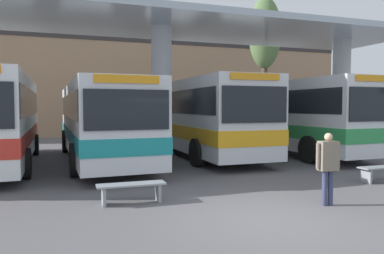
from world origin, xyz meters
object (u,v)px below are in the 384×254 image
object	(u,v)px
waiting_bench_mid_platform	(383,170)
waiting_bench_far_platform	(131,189)
transit_bus_center_bay	(100,118)
poplar_tree_behind_left	(265,36)
pedestrian_waiting	(328,161)
transit_bus_far_right_bay	(288,114)
transit_bus_right_bay	(198,114)

from	to	relation	value
waiting_bench_mid_platform	waiting_bench_far_platform	xyz separation A→B (m)	(-7.51, 0.00, -0.00)
transit_bus_center_bay	poplar_tree_behind_left	xyz separation A→B (m)	(10.70, 5.01, 4.96)
waiting_bench_far_platform	pedestrian_waiting	bearing A→B (deg)	-21.69
waiting_bench_mid_platform	waiting_bench_far_platform	size ratio (longest dim) A/B	1.01
transit_bus_far_right_bay	waiting_bench_far_platform	size ratio (longest dim) A/B	6.54
waiting_bench_mid_platform	poplar_tree_behind_left	size ratio (longest dim) A/B	0.17
transit_bus_right_bay	poplar_tree_behind_left	size ratio (longest dim) A/B	1.19
transit_bus_right_bay	waiting_bench_mid_platform	xyz separation A→B (m)	(3.00, -7.82, -1.54)
poplar_tree_behind_left	transit_bus_far_right_bay	bearing A→B (deg)	-108.76
transit_bus_right_bay	transit_bus_center_bay	bearing A→B (deg)	4.13
transit_bus_right_bay	transit_bus_far_right_bay	size ratio (longest dim) A/B	1.06
waiting_bench_far_platform	pedestrian_waiting	size ratio (longest dim) A/B	0.96
transit_bus_center_bay	waiting_bench_mid_platform	distance (m)	10.70
transit_bus_center_bay	waiting_bench_far_platform	size ratio (longest dim) A/B	7.56
waiting_bench_far_platform	pedestrian_waiting	distance (m)	4.52
transit_bus_center_bay	transit_bus_right_bay	xyz separation A→B (m)	(4.51, 0.33, 0.12)
waiting_bench_mid_platform	pedestrian_waiting	size ratio (longest dim) A/B	0.96
transit_bus_right_bay	waiting_bench_mid_platform	distance (m)	8.52
transit_bus_far_right_bay	waiting_bench_mid_platform	distance (m)	7.26
transit_bus_right_bay	poplar_tree_behind_left	distance (m)	9.14
poplar_tree_behind_left	waiting_bench_far_platform	bearing A→B (deg)	-130.57
pedestrian_waiting	poplar_tree_behind_left	bearing A→B (deg)	69.41
transit_bus_center_bay	waiting_bench_mid_platform	xyz separation A→B (m)	(7.51, -7.49, -1.42)
transit_bus_right_bay	pedestrian_waiting	distance (m)	9.52
transit_bus_right_bay	poplar_tree_behind_left	bearing A→B (deg)	-142.99
transit_bus_center_bay	transit_bus_right_bay	size ratio (longest dim) A/B	1.09
waiting_bench_mid_platform	pedestrian_waiting	xyz separation A→B (m)	(-3.36, -1.65, 0.67)
transit_bus_center_bay	transit_bus_far_right_bay	xyz separation A→B (m)	(8.82, -0.52, 0.13)
transit_bus_far_right_bay	pedestrian_waiting	size ratio (longest dim) A/B	6.27
transit_bus_right_bay	transit_bus_far_right_bay	xyz separation A→B (m)	(4.31, -0.85, 0.01)
transit_bus_right_bay	waiting_bench_far_platform	world-z (taller)	transit_bus_right_bay
pedestrian_waiting	poplar_tree_behind_left	world-z (taller)	poplar_tree_behind_left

